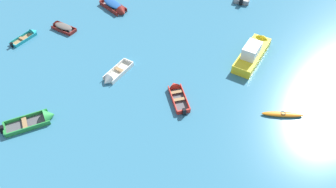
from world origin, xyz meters
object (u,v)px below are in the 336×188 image
(rowboat_white_near_camera, at_px, (112,77))
(motor_launch_yellow_center, at_px, (254,51))
(rowboat_red_near_left, at_px, (176,92))
(rowboat_maroon_foreground_center, at_px, (60,26))
(rowboat_turquoise_far_back, at_px, (29,35))
(kayak_orange_back_row_center, at_px, (283,114))
(rowboat_maroon_outer_left, at_px, (116,8))
(rowboat_green_midfield_right, at_px, (40,119))

(rowboat_white_near_camera, xyz_separation_m, motor_launch_yellow_center, (12.74, 1.06, 0.44))
(rowboat_red_near_left, relative_size, rowboat_maroon_foreground_center, 1.26)
(rowboat_turquoise_far_back, distance_m, kayak_orange_back_row_center, 24.52)
(rowboat_maroon_outer_left, bearing_deg, rowboat_green_midfield_right, -113.27)
(rowboat_green_midfield_right, bearing_deg, rowboat_red_near_left, 6.88)
(rowboat_white_near_camera, xyz_separation_m, rowboat_turquoise_far_back, (-7.87, 7.27, -0.04))
(rowboat_white_near_camera, bearing_deg, rowboat_green_midfield_right, -144.87)
(rowboat_maroon_foreground_center, relative_size, motor_launch_yellow_center, 0.49)
(rowboat_turquoise_far_back, bearing_deg, kayak_orange_back_row_center, -33.00)
(motor_launch_yellow_center, xyz_separation_m, rowboat_maroon_outer_left, (-11.99, 9.66, -0.29))
(rowboat_red_near_left, height_order, rowboat_turquoise_far_back, rowboat_red_near_left)
(rowboat_red_near_left, height_order, motor_launch_yellow_center, motor_launch_yellow_center)
(rowboat_red_near_left, height_order, rowboat_maroon_foreground_center, rowboat_red_near_left)
(rowboat_green_midfield_right, xyz_separation_m, motor_launch_yellow_center, (18.28, 4.95, 0.44))
(rowboat_red_near_left, height_order, rowboat_white_near_camera, rowboat_red_near_left)
(rowboat_maroon_foreground_center, xyz_separation_m, rowboat_white_near_camera, (4.95, -8.19, -0.06))
(rowboat_maroon_foreground_center, distance_m, rowboat_green_midfield_right, 12.10)
(rowboat_turquoise_far_back, distance_m, rowboat_maroon_outer_left, 9.29)
(rowboat_turquoise_far_back, height_order, kayak_orange_back_row_center, rowboat_turquoise_far_back)
(rowboat_turquoise_far_back, relative_size, kayak_orange_back_row_center, 0.84)
(rowboat_maroon_outer_left, bearing_deg, kayak_orange_back_row_center, -54.61)
(rowboat_maroon_foreground_center, bearing_deg, rowboat_white_near_camera, -58.83)
(rowboat_red_near_left, xyz_separation_m, rowboat_white_near_camera, (-5.08, 2.61, -0.00))
(rowboat_turquoise_far_back, bearing_deg, rowboat_maroon_foreground_center, 17.55)
(rowboat_maroon_foreground_center, bearing_deg, kayak_orange_back_row_center, -38.97)
(rowboat_white_near_camera, xyz_separation_m, rowboat_maroon_outer_left, (0.75, 10.72, 0.15))
(rowboat_red_near_left, relative_size, rowboat_white_near_camera, 1.11)
(motor_launch_yellow_center, bearing_deg, rowboat_red_near_left, -154.40)
(rowboat_white_near_camera, relative_size, rowboat_green_midfield_right, 0.80)
(motor_launch_yellow_center, relative_size, kayak_orange_back_row_center, 1.77)
(kayak_orange_back_row_center, bearing_deg, rowboat_white_near_camera, 154.38)
(rowboat_maroon_foreground_center, height_order, rowboat_green_midfield_right, rowboat_green_midfield_right)
(rowboat_maroon_foreground_center, xyz_separation_m, kayak_orange_back_row_center, (17.65, -14.28, -0.09))
(rowboat_green_midfield_right, relative_size, motor_launch_yellow_center, 0.70)
(rowboat_maroon_foreground_center, relative_size, rowboat_green_midfield_right, 0.71)
(rowboat_red_near_left, distance_m, motor_launch_yellow_center, 8.51)
(rowboat_green_midfield_right, bearing_deg, motor_launch_yellow_center, 15.16)
(rowboat_red_near_left, distance_m, rowboat_green_midfield_right, 10.69)
(rowboat_red_near_left, bearing_deg, rowboat_turquoise_far_back, 142.65)
(rowboat_green_midfield_right, height_order, kayak_orange_back_row_center, rowboat_green_midfield_right)
(rowboat_turquoise_far_back, height_order, rowboat_maroon_outer_left, rowboat_maroon_outer_left)
(motor_launch_yellow_center, bearing_deg, kayak_orange_back_row_center, -90.39)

